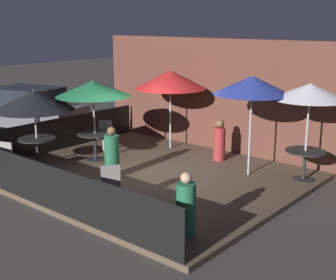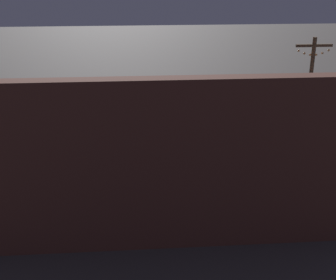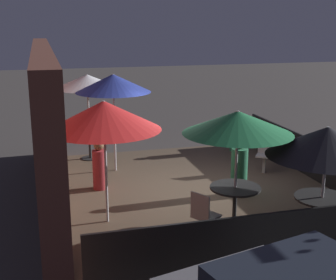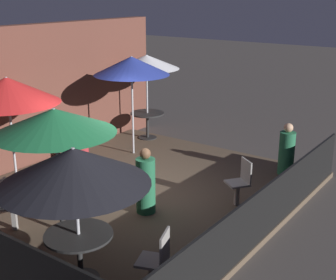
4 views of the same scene
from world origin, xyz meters
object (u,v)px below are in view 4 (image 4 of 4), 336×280
at_px(patio_umbrella_0, 54,121).
at_px(patio_chair_1, 157,259).
at_px(patio_chair_0, 9,203).
at_px(patron_1, 146,184).
at_px(patio_chair_2, 240,181).
at_px(patron_2, 287,152).
at_px(patio_umbrella_1, 74,166).
at_px(patio_umbrella_4, 131,66).
at_px(patio_umbrella_3, 7,90).
at_px(dining_table_1, 79,243).
at_px(dining_table_0, 60,199).
at_px(patio_umbrella_2, 147,62).
at_px(dining_table_2, 147,118).
at_px(patron_0, 82,142).

bearing_deg(patio_umbrella_0, patio_chair_1, -100.23).
height_order(patio_chair_0, patron_1, patron_1).
xyz_separation_m(patio_chair_2, patron_2, (2.07, -0.09, 0.04)).
xyz_separation_m(patio_umbrella_0, patio_chair_1, (-0.43, -2.39, -1.47)).
height_order(patio_umbrella_1, patio_umbrella_4, patio_umbrella_4).
distance_m(patio_umbrella_3, patio_chair_0, 2.54).
bearing_deg(dining_table_1, dining_table_0, 57.66).
height_order(patio_umbrella_1, patio_umbrella_2, patio_umbrella_2).
bearing_deg(patron_1, patio_chair_2, 69.86).
bearing_deg(dining_table_2, dining_table_0, -157.28).
distance_m(patio_umbrella_2, patio_umbrella_3, 4.37).
xyz_separation_m(dining_table_0, dining_table_1, (-0.83, -1.31, -0.02)).
xyz_separation_m(patio_chair_2, patron_0, (-0.12, 4.21, 0.03)).
bearing_deg(patio_umbrella_2, patron_1, -142.24).
relative_size(patio_umbrella_3, dining_table_1, 2.41).
relative_size(dining_table_0, patio_chair_0, 1.05).
relative_size(patio_umbrella_4, dining_table_1, 2.54).
height_order(patio_umbrella_1, dining_table_2, patio_umbrella_1).
xyz_separation_m(patio_umbrella_1, patio_chair_0, (0.35, 2.09, -1.26)).
xyz_separation_m(patio_umbrella_1, dining_table_0, (0.83, 1.31, -1.14)).
xyz_separation_m(dining_table_1, patron_1, (2.27, 0.59, -0.02)).
distance_m(patio_umbrella_2, patron_1, 4.96).
bearing_deg(patio_umbrella_0, dining_table_0, 90.00).
relative_size(patio_umbrella_3, dining_table_0, 2.48).
xyz_separation_m(patron_1, patron_2, (3.39, -1.39, -0.03)).
height_order(dining_table_2, patio_chair_0, patio_chair_0).
bearing_deg(patio_umbrella_1, dining_table_2, 30.09).
bearing_deg(patio_umbrella_4, dining_table_2, 22.46).
relative_size(patio_umbrella_4, patio_chair_0, 2.73).
bearing_deg(patio_chair_0, patron_0, 83.09).
height_order(patio_chair_2, patron_1, patron_1).
height_order(patron_0, patron_2, patron_2).
xyz_separation_m(dining_table_0, patio_chair_1, (-0.43, -2.39, -0.09)).
distance_m(patio_umbrella_1, dining_table_2, 7.01).
bearing_deg(patio_umbrella_1, patio_umbrella_0, 57.66).
bearing_deg(patio_umbrella_0, patron_0, 39.84).
relative_size(patio_chair_0, patio_chair_2, 0.99).
relative_size(patio_umbrella_1, dining_table_2, 2.19).
relative_size(patron_0, patron_1, 0.91).
height_order(patio_chair_0, patron_0, patron_0).
bearing_deg(patio_umbrella_4, patio_chair_2, -107.42).
bearing_deg(patio_chair_0, patio_umbrella_2, 72.32).
relative_size(patio_chair_1, patron_2, 0.79).
distance_m(patio_chair_0, patio_chair_2, 4.28).
distance_m(patio_umbrella_4, patio_chair_2, 4.21).
relative_size(dining_table_2, patron_1, 0.75).
bearing_deg(patio_umbrella_2, patio_umbrella_1, -149.91).
bearing_deg(dining_table_1, patio_umbrella_0, 57.66).
bearing_deg(patio_umbrella_3, dining_table_2, -1.83).
xyz_separation_m(patio_umbrella_2, dining_table_0, (-5.15, -2.16, -1.55)).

